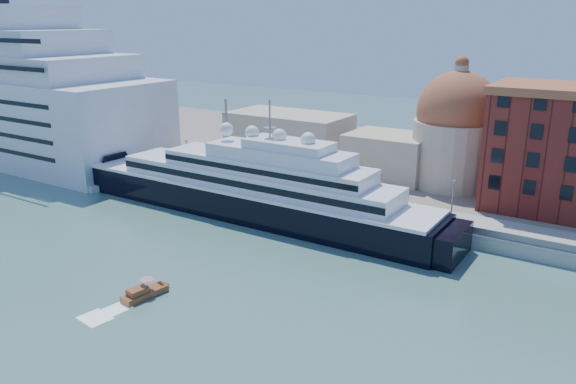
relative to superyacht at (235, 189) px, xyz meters
The scene contains 9 objects.
ground 25.63m from the superyacht, 65.77° to the right, with size 400.00×400.00×0.00m, color #3D6966.
quay 15.47m from the superyacht, 46.76° to the left, with size 180.00×10.00×2.50m, color gray.
land 53.14m from the superyacht, 78.75° to the left, with size 260.00×72.00×2.00m, color slate.
quay_fence 12.31m from the superyacht, 32.15° to the left, with size 180.00×0.10×1.20m, color slate.
superyacht is the anchor object (origin of this frame).
service_barge 39.19m from the superyacht, behind, with size 13.74×8.12×2.93m.
water_taxi 37.48m from the superyacht, 71.95° to the right, with size 3.13×6.75×3.08m.
church 39.06m from the superyacht, 64.26° to the left, with size 66.00×18.00×25.50m.
lamp_posts 10.91m from the superyacht, 104.06° to the left, with size 120.80×2.40×18.00m.
Camera 1 is at (55.08, -60.18, 36.50)m, focal length 35.00 mm.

